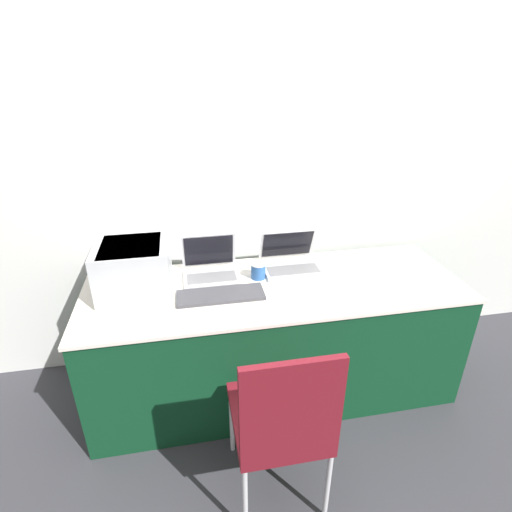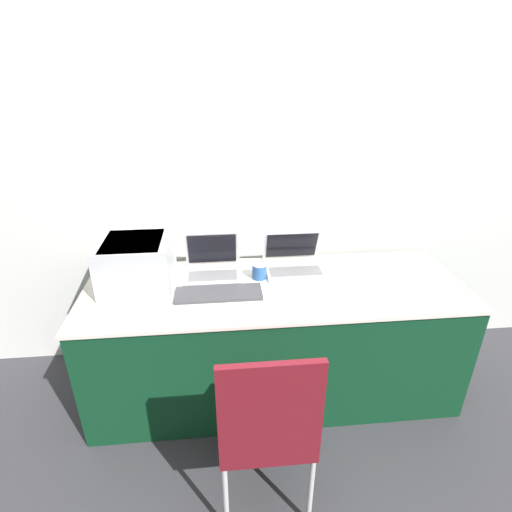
{
  "view_description": "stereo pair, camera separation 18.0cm",
  "coord_description": "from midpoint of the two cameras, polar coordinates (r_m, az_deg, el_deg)",
  "views": [
    {
      "loc": [
        -0.48,
        -1.58,
        1.91
      ],
      "look_at": [
        -0.11,
        0.4,
        0.94
      ],
      "focal_mm": 28.0,
      "sensor_mm": 36.0,
      "label": 1
    },
    {
      "loc": [
        -0.3,
        -1.61,
        1.91
      ],
      "look_at": [
        -0.11,
        0.4,
        0.94
      ],
      "focal_mm": 28.0,
      "sensor_mm": 36.0,
      "label": 2
    }
  ],
  "objects": [
    {
      "name": "ground_plane",
      "position": [
        2.52,
        5.85,
        -23.7
      ],
      "size": [
        14.0,
        14.0,
        0.0
      ],
      "primitive_type": "plane",
      "color": "#333338"
    },
    {
      "name": "wall_back",
      "position": [
        2.54,
        3.53,
        11.81
      ],
      "size": [
        8.0,
        0.05,
        2.6
      ],
      "color": "silver",
      "rests_on": "ground_plane"
    },
    {
      "name": "table",
      "position": [
        2.52,
        4.64,
        -11.78
      ],
      "size": [
        2.19,
        0.75,
        0.76
      ],
      "color": "#0C381E",
      "rests_on": "ground_plane"
    },
    {
      "name": "printer",
      "position": [
        2.35,
        -14.6,
        -0.44
      ],
      "size": [
        0.39,
        0.44,
        0.28
      ],
      "color": "#B2B7BC",
      "rests_on": "table"
    },
    {
      "name": "laptop_left",
      "position": [
        2.42,
        -4.1,
        -1.45
      ],
      "size": [
        0.33,
        0.28,
        0.24
      ],
      "color": "#B7B7BC",
      "rests_on": "table"
    },
    {
      "name": "laptop_right",
      "position": [
        2.49,
        7.5,
        -0.88
      ],
      "size": [
        0.35,
        0.31,
        0.22
      ],
      "color": "#B7B7BC",
      "rests_on": "table"
    },
    {
      "name": "external_keyboard",
      "position": [
        2.22,
        -3.03,
        -5.41
      ],
      "size": [
        0.48,
        0.17,
        0.02
      ],
      "color": "#3D3D42",
      "rests_on": "table"
    },
    {
      "name": "coffee_cup",
      "position": [
        2.37,
        2.66,
        -2.15
      ],
      "size": [
        0.09,
        0.09,
        0.1
      ],
      "color": "#285699",
      "rests_on": "table"
    },
    {
      "name": "chair",
      "position": [
        1.85,
        4.43,
        -22.27
      ],
      "size": [
        0.41,
        0.47,
        0.95
      ],
      "color": "maroon",
      "rests_on": "ground_plane"
    }
  ]
}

